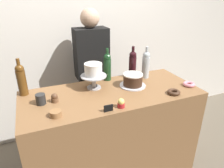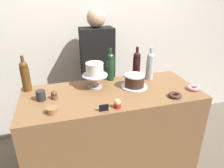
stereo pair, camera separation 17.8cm
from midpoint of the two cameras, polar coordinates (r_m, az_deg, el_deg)
The scene contains 18 objects.
back_wall at distance 2.54m, azimuth -10.12°, elevation 13.93°, with size 6.00×0.05×2.60m.
display_counter at distance 2.06m, azimuth -2.54°, elevation -13.95°, with size 1.58×0.67×0.93m.
cake_stand_pedestal at distance 1.87m, azimuth -7.87°, elevation 1.22°, with size 0.24×0.24×0.13m.
white_layer_cake at distance 1.84m, azimuth -8.04°, elevation 3.98°, with size 0.16×0.16×0.11m.
silver_serving_platter at distance 1.93m, azimuth 3.17°, elevation -0.46°, with size 0.25×0.25×0.01m.
chocolate_round_cake at distance 1.91m, azimuth 3.21°, elevation 1.21°, with size 0.18×0.18×0.11m.
wine_bottle_green at distance 2.02m, azimuth -3.87°, elevation 4.93°, with size 0.08×0.08×0.33m.
wine_bottle_amber at distance 1.91m, azimuth -26.51°, elevation 1.16°, with size 0.08×0.08×0.33m.
wine_bottle_dark_red at distance 2.10m, azimuth 3.35°, elevation 5.65°, with size 0.08×0.08×0.33m.
wine_bottle_clear at distance 2.10m, azimuth 7.06°, elevation 5.49°, with size 0.08×0.08×0.33m.
cupcake_chocolate at distance 1.73m, azimuth -18.64°, elevation -3.81°, with size 0.06×0.06×0.07m.
cupcake_lemon at distance 1.57m, azimuth -0.71°, elevation -5.50°, with size 0.06×0.06×0.07m.
donut_pink at distance 2.03m, azimuth 18.41°, elevation -0.11°, with size 0.11×0.11×0.03m.
donut_chocolate at distance 1.83m, azimuth 14.28°, elevation -2.28°, with size 0.11×0.11×0.03m.
cookie_stack at distance 1.55m, azimuth -18.69°, elevation -7.96°, with size 0.08×0.08×0.04m.
price_sign_chalkboard at distance 1.53m, azimuth -4.38°, elevation -6.85°, with size 0.07×0.01×0.05m.
coffee_cup_ceramic at distance 1.74m, azimuth -22.14°, elevation -4.03°, with size 0.08×0.08×0.08m.
barista_figure at distance 2.38m, azimuth -7.74°, elevation 1.79°, with size 0.36×0.22×1.60m.
Camera 1 is at (-0.61, -1.50, 1.74)m, focal length 32.68 mm.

